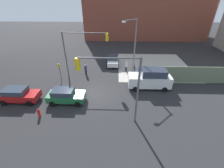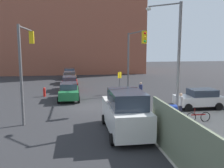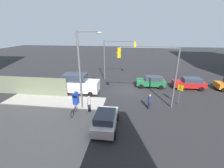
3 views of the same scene
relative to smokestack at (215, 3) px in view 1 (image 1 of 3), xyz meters
The scene contains 17 objects.
ground_plane 42.19m from the smokestack, 133.34° to the right, with size 120.00×120.00×0.00m, color #28282B.
sidewalk_corner 29.88m from the smokestack, 132.61° to the right, with size 12.00×12.00×0.01m, color #ADA89E.
building_warehouse_north 18.72m from the smokestack, 167.65° to the left, with size 32.00×18.00×16.07m.
smokestack is the anchor object (origin of this frame).
traffic_signal_nw_corner 39.91m from the smokestack, 140.03° to the right, with size 6.21×0.36×6.50m.
traffic_signal_se_corner 43.29m from the smokestack, 126.80° to the right, with size 5.25×0.36×6.50m.
street_lamp_corner 34.09m from the smokestack, 133.72° to the right, with size 2.13×1.93×8.00m.
warning_sign_two_way 43.33m from the smokestack, 142.10° to the right, with size 0.48×0.48×2.40m.
mailbox_blue 34.35m from the smokestack, 131.50° to the right, with size 0.56×0.64×1.43m.
fire_hydrant 48.47m from the smokestack, 134.25° to the right, with size 0.26×0.26×0.94m.
hatchback_white 34.49m from the smokestack, 141.53° to the right, with size 2.02×3.83×1.62m.
sedan_red 49.13m from the smokestack, 139.20° to the right, with size 4.29×2.02×1.62m.
coupe_green 45.26m from the smokestack, 134.68° to the right, with size 4.12×2.02×1.62m.
van_white_delivery 36.14m from the smokestack, 127.06° to the right, with size 5.40×2.32×2.62m.
pedestrian_crossing 39.97m from the smokestack, 140.71° to the right, with size 0.36×0.36×1.70m.
pedestrian_waiting 34.60m from the smokestack, 135.74° to the right, with size 0.36×0.36×1.77m.
bicycle_leaning_on_fence 33.30m from the smokestack, 134.89° to the right, with size 0.05×1.75×0.97m.
Camera 1 is at (2.62, -15.29, 10.45)m, focal length 24.00 mm.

